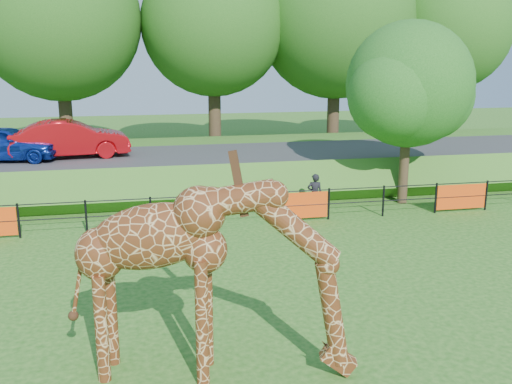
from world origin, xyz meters
TOP-DOWN VIEW (x-y plane):
  - ground at (0.00, 0.00)m, footprint 90.00×90.00m
  - giraffe at (-1.15, -0.88)m, footprint 5.05×2.08m
  - perimeter_fence at (0.00, 8.00)m, footprint 28.07×0.10m
  - embankment at (0.00, 15.50)m, footprint 40.00×9.00m
  - road at (0.00, 14.00)m, footprint 40.00×5.00m
  - car_blue at (-7.42, 13.84)m, footprint 4.32×2.26m
  - car_red at (-4.98, 14.13)m, footprint 4.83×2.21m
  - visitor at (3.74, 8.77)m, footprint 0.59×0.44m
  - tree_east at (7.60, 9.63)m, footprint 5.40×4.71m
  - bg_tree_line at (1.89, 22.00)m, footprint 37.30×8.80m

SIDE VIEW (x-z plane):
  - ground at x=0.00m, z-range 0.00..0.00m
  - perimeter_fence at x=0.00m, z-range 0.00..1.10m
  - embankment at x=0.00m, z-range 0.00..1.30m
  - visitor at x=3.74m, z-range 0.00..1.46m
  - road at x=0.00m, z-range 1.30..1.42m
  - giraffe at x=-1.15m, z-range 0.00..3.56m
  - car_blue at x=-7.42m, z-range 1.42..2.82m
  - car_red at x=-4.98m, z-range 1.42..2.95m
  - tree_east at x=7.60m, z-range 0.90..7.66m
  - bg_tree_line at x=1.89m, z-range 1.28..13.10m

